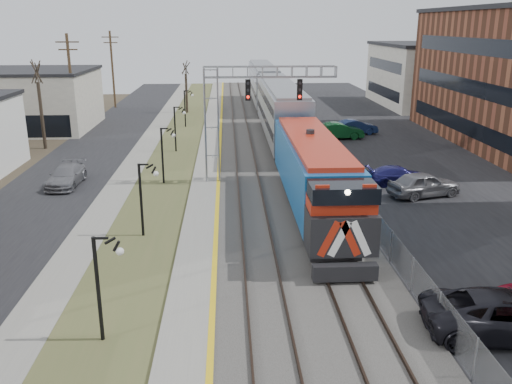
{
  "coord_description": "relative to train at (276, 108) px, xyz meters",
  "views": [
    {
      "loc": [
        0.57,
        -9.2,
        10.85
      ],
      "look_at": [
        1.99,
        17.28,
        2.6
      ],
      "focal_mm": 38.0,
      "sensor_mm": 36.0,
      "label": 1
    }
  ],
  "objects": [
    {
      "name": "street_west",
      "position": [
        -17.0,
        -9.55,
        -2.86
      ],
      "size": [
        7.0,
        120.0,
        0.04
      ],
      "primitive_type": "cube",
      "color": "black",
      "rests_on": "ground"
    },
    {
      "name": "sidewalk",
      "position": [
        -12.5,
        -9.55,
        -2.84
      ],
      "size": [
        2.0,
        120.0,
        0.08
      ],
      "primitive_type": "cube",
      "color": "gray",
      "rests_on": "ground"
    },
    {
      "name": "grass_median",
      "position": [
        -9.5,
        -9.55,
        -2.85
      ],
      "size": [
        4.0,
        120.0,
        0.06
      ],
      "primitive_type": "cube",
      "color": "#4C532C",
      "rests_on": "ground"
    },
    {
      "name": "platform",
      "position": [
        -6.5,
        -9.55,
        -2.76
      ],
      "size": [
        2.0,
        120.0,
        0.24
      ],
      "primitive_type": "cube",
      "color": "gray",
      "rests_on": "ground"
    },
    {
      "name": "ballast_bed",
      "position": [
        -1.5,
        -9.55,
        -2.78
      ],
      "size": [
        8.0,
        120.0,
        0.2
      ],
      "primitive_type": "cube",
      "color": "#595651",
      "rests_on": "ground"
    },
    {
      "name": "parking_lot",
      "position": [
        10.5,
        -9.55,
        -2.86
      ],
      "size": [
        16.0,
        120.0,
        0.04
      ],
      "primitive_type": "cube",
      "color": "black",
      "rests_on": "ground"
    },
    {
      "name": "platform_edge",
      "position": [
        -5.62,
        -9.55,
        -2.64
      ],
      "size": [
        0.24,
        120.0,
        0.01
      ],
      "primitive_type": "cube",
      "color": "gold",
      "rests_on": "platform"
    },
    {
      "name": "track_near",
      "position": [
        -3.5,
        -9.55,
        -2.61
      ],
      "size": [
        1.58,
        120.0,
        0.15
      ],
      "color": "#2D2119",
      "rests_on": "ballast_bed"
    },
    {
      "name": "track_far",
      "position": [
        -0.0,
        -9.55,
        -2.61
      ],
      "size": [
        1.58,
        120.0,
        0.15
      ],
      "color": "#2D2119",
      "rests_on": "ballast_bed"
    },
    {
      "name": "train",
      "position": [
        0.0,
        0.0,
        0.0
      ],
      "size": [
        3.0,
        63.05,
        5.33
      ],
      "color": "#13549A",
      "rests_on": "ground"
    },
    {
      "name": "signal_gantry",
      "position": [
        -4.28,
        -16.56,
        2.7
      ],
      "size": [
        9.0,
        1.07,
        8.15
      ],
      "color": "gray",
      "rests_on": "ground"
    },
    {
      "name": "lampposts",
      "position": [
        -9.5,
        -26.26,
        -0.88
      ],
      "size": [
        0.14,
        62.14,
        4.0
      ],
      "color": "black",
      "rests_on": "ground"
    },
    {
      "name": "fence",
      "position": [
        2.7,
        -9.55,
        -2.08
      ],
      "size": [
        0.04,
        120.0,
        1.6
      ],
      "primitive_type": "cube",
      "color": "gray",
      "rests_on": "ground"
    },
    {
      "name": "bare_trees",
      "position": [
        -18.16,
        -5.64,
        -0.18
      ],
      "size": [
        12.3,
        42.3,
        5.95
      ],
      "color": "#382D23",
      "rests_on": "ground"
    },
    {
      "name": "car_lot_c",
      "position": [
        4.97,
        -37.02,
        -2.06
      ],
      "size": [
        6.16,
        3.3,
        1.65
      ],
      "primitive_type": "imported",
      "rotation": [
        0.0,
        0.0,
        1.47
      ],
      "color": "black",
      "rests_on": "ground"
    },
    {
      "name": "car_lot_d",
      "position": [
        7.02,
        -17.71,
        -2.24
      ],
      "size": [
        4.54,
        2.03,
        1.29
      ],
      "primitive_type": "imported",
      "rotation": [
        0.0,
        0.0,
        1.62
      ],
      "color": "navy",
      "rests_on": "ground"
    },
    {
      "name": "car_lot_e",
      "position": [
        7.84,
        -20.55,
        -2.07
      ],
      "size": [
        5.15,
        3.18,
        1.64
      ],
      "primitive_type": "imported",
      "rotation": [
        0.0,
        0.0,
        1.85
      ],
      "color": "slate",
      "rests_on": "ground"
    },
    {
      "name": "car_lot_f",
      "position": [
        5.95,
        -1.9,
        -2.09
      ],
      "size": [
        4.95,
        2.06,
        1.59
      ],
      "primitive_type": "imported",
      "rotation": [
        0.0,
        0.0,
        1.65
      ],
      "color": "#0D431D",
      "rests_on": "ground"
    },
    {
      "name": "car_street_b",
      "position": [
        -16.2,
        -16.77,
        -2.19
      ],
      "size": [
        2.05,
        4.82,
        1.39
      ],
      "primitive_type": "imported",
      "rotation": [
        0.0,
        0.0,
        -0.02
      ],
      "color": "slate",
      "rests_on": "ground"
    },
    {
      "name": "car_lot_g",
      "position": [
        8.09,
        0.24,
        -2.13
      ],
      "size": [
        4.78,
        2.5,
        1.5
      ],
      "primitive_type": "imported",
      "rotation": [
        0.0,
        0.0,
        1.78
      ],
      "color": "navy",
      "rests_on": "ground"
    }
  ]
}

